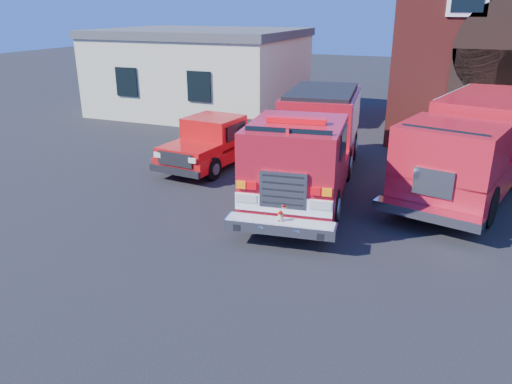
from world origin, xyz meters
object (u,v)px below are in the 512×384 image
at_px(secondary_truck, 477,142).
at_px(pickup_truck, 218,141).
at_px(side_building, 202,70).
at_px(fire_engine, 311,142).

bearing_deg(secondary_truck, pickup_truck, -175.78).
height_order(pickup_truck, secondary_truck, secondary_truck).
height_order(side_building, fire_engine, side_building).
bearing_deg(side_building, fire_engine, -47.15).
xyz_separation_m(fire_engine, secondary_truck, (4.79, 1.83, 0.06)).
distance_m(side_building, fire_engine, 13.34).
relative_size(side_building, secondary_truck, 1.15).
bearing_deg(fire_engine, secondary_truck, 20.88).
bearing_deg(fire_engine, side_building, 132.85).
distance_m(fire_engine, secondary_truck, 5.13).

